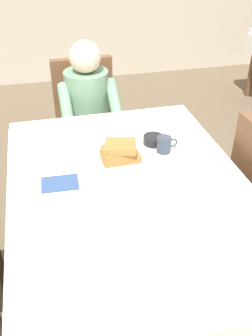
{
  "coord_description": "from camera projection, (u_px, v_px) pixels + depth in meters",
  "views": [
    {
      "loc": [
        -0.35,
        -1.36,
        1.78
      ],
      "look_at": [
        -0.0,
        0.05,
        0.79
      ],
      "focal_mm": 40.23,
      "sensor_mm": 36.0,
      "label": 1
    }
  ],
  "objects": [
    {
      "name": "napkin_folded",
      "position": [
        60.0,
        183.0,
        1.74
      ],
      "size": [
        0.18,
        0.13,
        0.01
      ],
      "primitive_type": "cube",
      "rotation": [
        0.0,
        0.0,
        -0.04
      ],
      "color": "#334C7F",
      "rests_on": "dining_table_main"
    },
    {
      "name": "syrup_pitcher",
      "position": [
        66.0,
        151.0,
        1.91
      ],
      "size": [
        0.08,
        0.08,
        0.07
      ],
      "color": "silver",
      "rests_on": "dining_table_main"
    },
    {
      "name": "cup_coffee",
      "position": [
        164.0,
        145.0,
        1.95
      ],
      "size": [
        0.11,
        0.08,
        0.08
      ],
      "color": "#333D4C",
      "rests_on": "dining_table_main"
    },
    {
      "name": "chair_diner",
      "position": [
        86.0,
        116.0,
        2.8
      ],
      "size": [
        0.44,
        0.45,
        0.93
      ],
      "rotation": [
        0.0,
        0.0,
        3.14
      ],
      "color": "brown",
      "rests_on": "ground"
    },
    {
      "name": "bowl_butter",
      "position": [
        153.0,
        140.0,
        2.03
      ],
      "size": [
        0.11,
        0.11,
        0.04
      ],
      "primitive_type": "cylinder",
      "color": "black",
      "rests_on": "dining_table_main"
    },
    {
      "name": "spoon_near_edge",
      "position": [
        146.0,
        204.0,
        1.62
      ],
      "size": [
        0.15,
        0.04,
        0.0
      ],
      "primitive_type": "cube",
      "rotation": [
        0.0,
        0.0,
        -0.19
      ],
      "color": "silver",
      "rests_on": "dining_table_main"
    },
    {
      "name": "plate_breakfast",
      "position": [
        119.0,
        161.0,
        1.89
      ],
      "size": [
        0.28,
        0.28,
        0.02
      ],
      "primitive_type": "cylinder",
      "color": "white",
      "rests_on": "dining_table_main"
    },
    {
      "name": "ground_plane",
      "position": [
        129.0,
        286.0,
        2.16
      ],
      "size": [
        14.0,
        14.0,
        0.0
      ],
      "primitive_type": "plane",
      "color": "brown"
    },
    {
      "name": "breakfast_stack",
      "position": [
        119.0,
        152.0,
        1.86
      ],
      "size": [
        0.19,
        0.16,
        0.09
      ],
      "color": "#A36B33",
      "rests_on": "plate_breakfast"
    },
    {
      "name": "fork_left_of_plate",
      "position": [
        82.0,
        169.0,
        1.84
      ],
      "size": [
        0.03,
        0.18,
        0.0
      ],
      "primitive_type": "cube",
      "rotation": [
        0.0,
        0.0,
        1.68
      ],
      "color": "silver",
      "rests_on": "dining_table_main"
    },
    {
      "name": "knife_right_of_plate",
      "position": [
        157.0,
        159.0,
        1.91
      ],
      "size": [
        0.01,
        0.2,
        0.0
      ],
      "primitive_type": "cube",
      "rotation": [
        0.0,
        0.0,
        1.57
      ],
      "color": "silver",
      "rests_on": "dining_table_main"
    },
    {
      "name": "diner_person",
      "position": [
        89.0,
        107.0,
        2.59
      ],
      "size": [
        0.4,
        0.43,
        1.12
      ],
      "rotation": [
        0.0,
        0.0,
        3.14
      ],
      "color": "gray",
      "rests_on": "ground"
    },
    {
      "name": "dining_table_main",
      "position": [
        129.0,
        198.0,
        1.8
      ],
      "size": [
        1.12,
        1.52,
        0.74
      ],
      "color": "white",
      "rests_on": "ground"
    }
  ]
}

